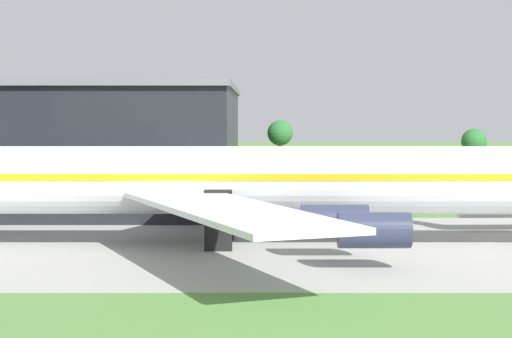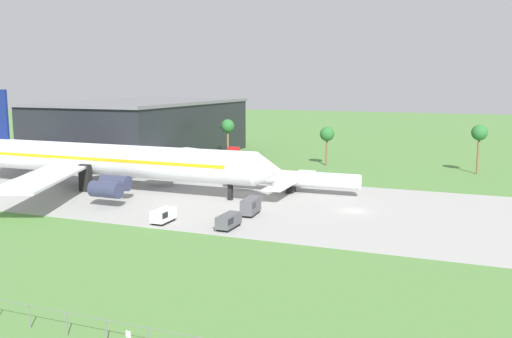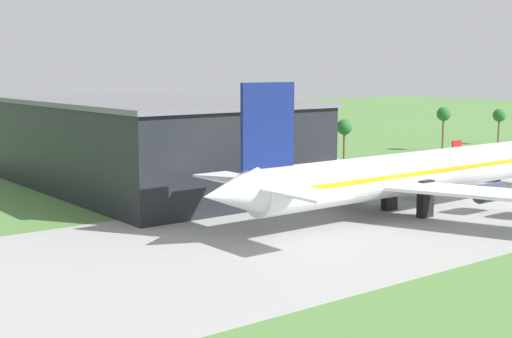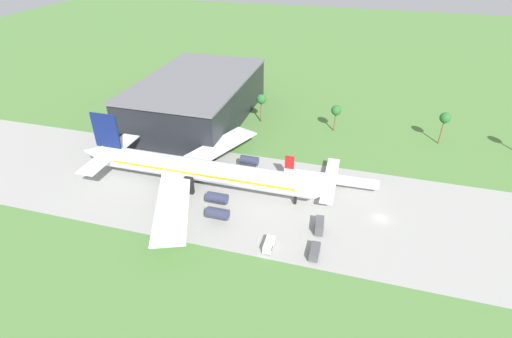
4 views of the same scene
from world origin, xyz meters
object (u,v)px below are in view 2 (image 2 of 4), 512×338
Objects in this scene: fuel_truck at (228,221)px; no_stopping_sign at (128,338)px; baggage_tug at (163,216)px; catering_van at (250,206)px; jet_airliner at (103,160)px; regional_aircraft at (291,178)px; terminal_building at (145,129)px.

fuel_truck is 38.09m from no_stopping_sign.
baggage_tug reaches higher than fuel_truck.
baggage_tug is at bearing -136.43° from catering_van.
jet_airliner is 36.90m from regional_aircraft.
baggage_tug is 78.28m from terminal_building.
jet_airliner is at bearing 142.62° from baggage_tug.
regional_aircraft reaches higher than fuel_truck.
fuel_truck is (35.52, -18.48, -4.73)m from jet_airliner.
no_stopping_sign is at bearing -82.42° from regional_aircraft.
catering_van is at bearing -44.71° from terminal_building.
fuel_truck is 0.96× the size of catering_van.
terminal_building is at bearing 147.94° from regional_aircraft.
catering_van is (10.21, 9.71, 0.29)m from baggage_tug.
jet_airliner reaches higher than terminal_building.
no_stopping_sign is (8.80, -66.12, -1.71)m from regional_aircraft.
jet_airliner is 71.09m from no_stopping_sign.
catering_van reaches higher than no_stopping_sign.
regional_aircraft is (35.23, 10.52, -3.11)m from jet_airliner.
catering_van is 3.21× the size of no_stopping_sign.
regional_aircraft reaches higher than no_stopping_sign.
baggage_tug is at bearing -176.41° from fuel_truck.
baggage_tug is at bearing -55.11° from terminal_building.
fuel_truck is at bearing -27.48° from jet_airliner.
jet_airliner is 36.76m from catering_van.
no_stopping_sign is at bearing -79.24° from catering_van.
jet_airliner is 31.87m from baggage_tug.
jet_airliner is 44.42× the size of no_stopping_sign.
fuel_truck is 0.08× the size of terminal_building.
catering_van is at bearing -14.96° from jet_airliner.
regional_aircraft is 5.74× the size of baggage_tug.
fuel_truck is at bearing -48.98° from terminal_building.
regional_aircraft reaches higher than catering_van.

